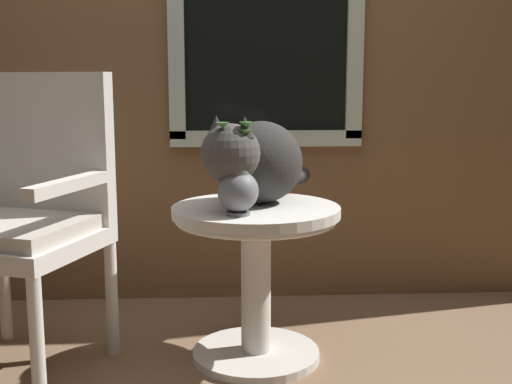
# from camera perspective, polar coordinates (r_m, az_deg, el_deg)

# --- Properties ---
(ground_plane) EXTENTS (6.00, 6.00, 0.00)m
(ground_plane) POSITION_cam_1_polar(r_m,az_deg,el_deg) (2.25, -2.75, -16.29)
(ground_plane) COLOR #7F6047
(back_wall) EXTENTS (4.00, 0.07, 2.60)m
(back_wall) POSITION_cam_1_polar(r_m,az_deg,el_deg) (2.93, -2.94, 15.79)
(back_wall) COLOR brown
(back_wall) RESTS_ON ground_plane
(wicker_side_table) EXTENTS (0.59, 0.59, 0.56)m
(wicker_side_table) POSITION_cam_1_polar(r_m,az_deg,el_deg) (2.30, 0.00, -5.53)
(wicker_side_table) COLOR silver
(wicker_side_table) RESTS_ON ground_plane
(wicker_chair) EXTENTS (0.64, 0.63, 1.02)m
(wicker_chair) POSITION_cam_1_polar(r_m,az_deg,el_deg) (2.36, -19.47, -1.29)
(wicker_chair) COLOR silver
(wicker_chair) RESTS_ON ground_plane
(cat) EXTENTS (0.42, 0.58, 0.32)m
(cat) POSITION_cam_1_polar(r_m,az_deg,el_deg) (2.27, -0.05, 2.77)
(cat) COLOR #33302D
(cat) RESTS_ON wicker_side_table
(pewter_vase_with_ivy) EXTENTS (0.14, 0.13, 0.30)m
(pewter_vase_with_ivy) POSITION_cam_1_polar(r_m,az_deg,el_deg) (2.09, -1.59, 0.58)
(pewter_vase_with_ivy) COLOR slate
(pewter_vase_with_ivy) RESTS_ON wicker_side_table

